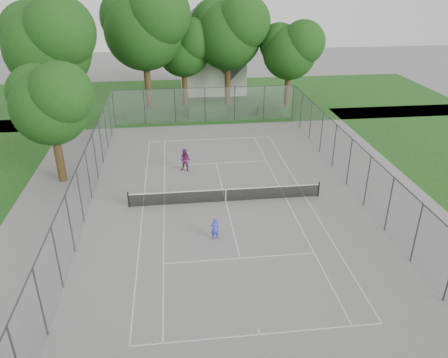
{
  "coord_description": "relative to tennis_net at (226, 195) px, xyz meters",
  "views": [
    {
      "loc": [
        -3.15,
        -25.49,
        14.14
      ],
      "look_at": [
        0.0,
        1.0,
        1.2
      ],
      "focal_mm": 35.0,
      "sensor_mm": 36.0,
      "label": 1
    }
  ],
  "objects": [
    {
      "name": "tree_far_left",
      "position": [
        -5.64,
        21.33,
        8.57
      ],
      "size": [
        9.18,
        8.38,
        13.2
      ],
      "color": "#3B2915",
      "rests_on": "ground"
    },
    {
      "name": "tree_far_midright",
      "position": [
        3.12,
        22.76,
        7.68
      ],
      "size": [
        8.29,
        7.57,
        11.92
      ],
      "color": "#3B2915",
      "rests_on": "ground"
    },
    {
      "name": "tennis_net",
      "position": [
        0.0,
        0.0,
        0.0
      ],
      "size": [
        12.87,
        0.1,
        1.1
      ],
      "color": "black",
      "rests_on": "ground"
    },
    {
      "name": "hedge_left",
      "position": [
        -5.83,
        18.47,
        0.02
      ],
      "size": [
        4.28,
        1.28,
        1.07
      ],
      "primitive_type": "cube",
      "color": "#1C4516",
      "rests_on": "ground"
    },
    {
      "name": "house",
      "position": [
        1.89,
        29.22,
        3.39
      ],
      "size": [
        7.78,
        6.03,
        9.68
      ],
      "color": "white",
      "rests_on": "ground"
    },
    {
      "name": "ground",
      "position": [
        0.0,
        0.0,
        -0.51
      ],
      "size": [
        120.0,
        120.0,
        0.0
      ],
      "primitive_type": "plane",
      "color": "slate",
      "rests_on": "ground"
    },
    {
      "name": "tree_side_front",
      "position": [
        -11.45,
        4.6,
        5.52
      ],
      "size": [
        6.11,
        5.58,
        8.78
      ],
      "color": "#3B2915",
      "rests_on": "ground"
    },
    {
      "name": "hedge_right",
      "position": [
        7.22,
        18.61,
        -0.06
      ],
      "size": [
        2.99,
        1.1,
        0.9
      ],
      "primitive_type": "cube",
      "color": "#1C4516",
      "rests_on": "ground"
    },
    {
      "name": "tree_far_right",
      "position": [
        9.47,
        20.84,
        5.99
      ],
      "size": [
        6.58,
        6.01,
        9.46
      ],
      "color": "#3B2915",
      "rests_on": "ground"
    },
    {
      "name": "tree_side_back",
      "position": [
        -13.59,
        14.78,
        7.96
      ],
      "size": [
        8.57,
        7.83,
        12.32
      ],
      "color": "#3B2915",
      "rests_on": "ground"
    },
    {
      "name": "hedge_mid",
      "position": [
        0.32,
        18.76,
        0.11
      ],
      "size": [
        3.93,
        1.12,
        1.24
      ],
      "primitive_type": "cube",
      "color": "#1C4516",
      "rests_on": "ground"
    },
    {
      "name": "girl_player",
      "position": [
        -1.17,
        -4.35,
        0.18
      ],
      "size": [
        0.56,
        0.42,
        1.39
      ],
      "primitive_type": "imported",
      "rotation": [
        0.0,
        0.0,
        3.32
      ],
      "color": "#383DD5",
      "rests_on": "ground"
    },
    {
      "name": "tree_far_midleft",
      "position": [
        -1.7,
        23.4,
        6.04
      ],
      "size": [
        6.64,
        6.06,
        9.54
      ],
      "color": "#3B2915",
      "rests_on": "ground"
    },
    {
      "name": "woman_player",
      "position": [
        -2.47,
        5.24,
        0.38
      ],
      "size": [
        1.06,
        0.95,
        1.79
      ],
      "primitive_type": "imported",
      "rotation": [
        0.0,
        0.0,
        -0.37
      ],
      "color": "#622055",
      "rests_on": "ground"
    },
    {
      "name": "grass_far",
      "position": [
        0.0,
        26.0,
        -0.51
      ],
      "size": [
        60.0,
        20.0,
        0.0
      ],
      "primitive_type": "cube",
      "color": "#1A4513",
      "rests_on": "ground"
    },
    {
      "name": "court_markings",
      "position": [
        0.0,
        0.0,
        -0.5
      ],
      "size": [
        11.03,
        23.83,
        0.01
      ],
      "color": "silver",
      "rests_on": "ground"
    },
    {
      "name": "perimeter_fence",
      "position": [
        0.0,
        0.0,
        1.3
      ],
      "size": [
        18.08,
        34.08,
        3.52
      ],
      "color": "#38383D",
      "rests_on": "ground"
    }
  ]
}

